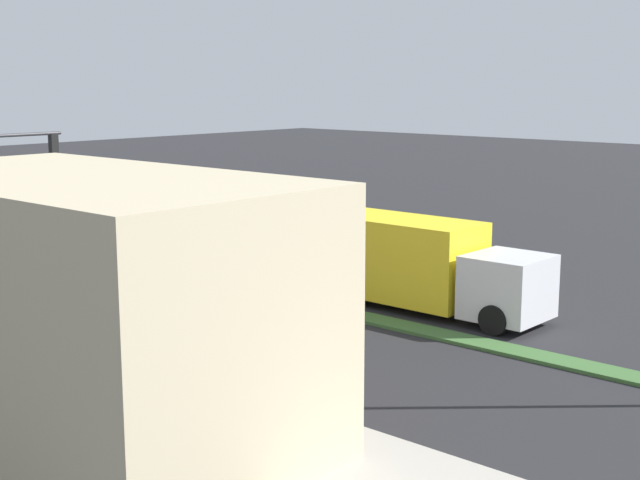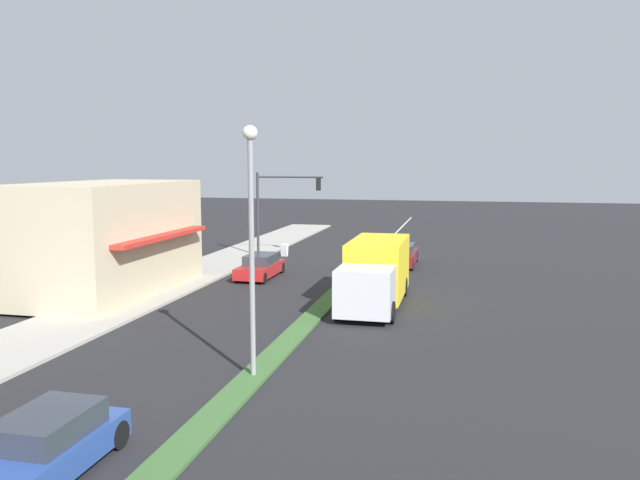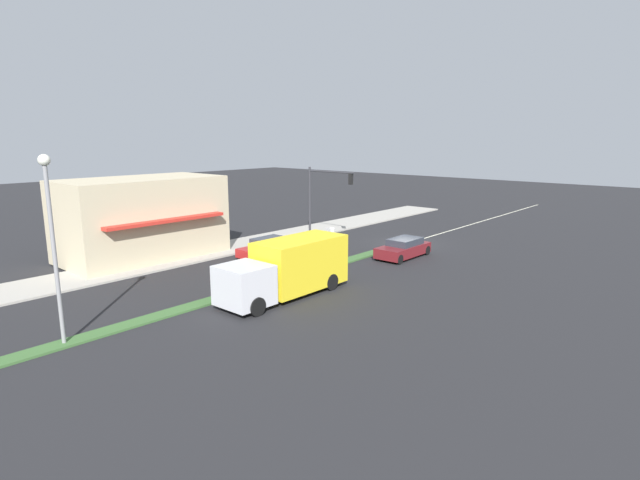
{
  "view_description": "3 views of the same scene",
  "coord_description": "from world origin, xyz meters",
  "px_view_note": "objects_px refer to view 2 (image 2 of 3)",
  "views": [
    {
      "loc": [
        20.85,
        31.14,
        7.3
      ],
      "look_at": [
        -1.07,
        11.68,
        2.01
      ],
      "focal_mm": 50.0,
      "sensor_mm": 36.0,
      "label": 1
    },
    {
      "loc": [
        -6.04,
        42.7,
        6.43
      ],
      "look_at": [
        1.1,
        12.09,
        2.47
      ],
      "focal_mm": 35.0,
      "sensor_mm": 36.0,
      "label": 2
    },
    {
      "loc": [
        -19.83,
        32.82,
        8.08
      ],
      "look_at": [
        -1.78,
        12.25,
        2.42
      ],
      "focal_mm": 28.0,
      "sensor_mm": 36.0,
      "label": 3
    }
  ],
  "objects_px": {
    "warning_aframe_sign": "(284,250)",
    "coupe_blue": "(45,447)",
    "traffic_signal_main": "(278,200)",
    "pedestrian": "(171,267)",
    "hatchback_red": "(260,267)",
    "sedan_maroon": "(400,255)",
    "street_lamp": "(251,219)",
    "delivery_truck": "(375,273)"
  },
  "relations": [
    {
      "from": "traffic_signal_main",
      "to": "sedan_maroon",
      "type": "height_order",
      "value": "traffic_signal_main"
    },
    {
      "from": "traffic_signal_main",
      "to": "street_lamp",
      "type": "height_order",
      "value": "street_lamp"
    },
    {
      "from": "street_lamp",
      "to": "warning_aframe_sign",
      "type": "bearing_deg",
      "value": -75.83
    },
    {
      "from": "warning_aframe_sign",
      "to": "coupe_blue",
      "type": "height_order",
      "value": "coupe_blue"
    },
    {
      "from": "traffic_signal_main",
      "to": "hatchback_red",
      "type": "height_order",
      "value": "traffic_signal_main"
    },
    {
      "from": "pedestrian",
      "to": "hatchback_red",
      "type": "height_order",
      "value": "pedestrian"
    },
    {
      "from": "coupe_blue",
      "to": "street_lamp",
      "type": "bearing_deg",
      "value": -108.5
    },
    {
      "from": "traffic_signal_main",
      "to": "pedestrian",
      "type": "bearing_deg",
      "value": 75.83
    },
    {
      "from": "street_lamp",
      "to": "warning_aframe_sign",
      "type": "distance_m",
      "value": 24.48
    },
    {
      "from": "warning_aframe_sign",
      "to": "coupe_blue",
      "type": "relative_size",
      "value": 0.22
    },
    {
      "from": "street_lamp",
      "to": "sedan_maroon",
      "type": "bearing_deg",
      "value": -95.84
    },
    {
      "from": "coupe_blue",
      "to": "traffic_signal_main",
      "type": "bearing_deg",
      "value": -82.37
    },
    {
      "from": "pedestrian",
      "to": "coupe_blue",
      "type": "bearing_deg",
      "value": 109.19
    },
    {
      "from": "sedan_maroon",
      "to": "street_lamp",
      "type": "bearing_deg",
      "value": 84.16
    },
    {
      "from": "coupe_blue",
      "to": "sedan_maroon",
      "type": "distance_m",
      "value": 28.43
    },
    {
      "from": "delivery_truck",
      "to": "coupe_blue",
      "type": "relative_size",
      "value": 1.94
    },
    {
      "from": "pedestrian",
      "to": "sedan_maroon",
      "type": "height_order",
      "value": "pedestrian"
    },
    {
      "from": "traffic_signal_main",
      "to": "delivery_truck",
      "type": "relative_size",
      "value": 0.75
    },
    {
      "from": "coupe_blue",
      "to": "hatchback_red",
      "type": "relative_size",
      "value": 0.93
    },
    {
      "from": "traffic_signal_main",
      "to": "pedestrian",
      "type": "height_order",
      "value": "traffic_signal_main"
    },
    {
      "from": "coupe_blue",
      "to": "hatchback_red",
      "type": "height_order",
      "value": "coupe_blue"
    },
    {
      "from": "street_lamp",
      "to": "coupe_blue",
      "type": "bearing_deg",
      "value": 71.5
    },
    {
      "from": "hatchback_red",
      "to": "street_lamp",
      "type": "bearing_deg",
      "value": 107.8
    },
    {
      "from": "coupe_blue",
      "to": "sedan_maroon",
      "type": "xyz_separation_m",
      "value": [
        -4.4,
        -28.09,
        0.01
      ]
    },
    {
      "from": "traffic_signal_main",
      "to": "warning_aframe_sign",
      "type": "distance_m",
      "value": 3.54
    },
    {
      "from": "warning_aframe_sign",
      "to": "traffic_signal_main",
      "type": "bearing_deg",
      "value": 70.29
    },
    {
      "from": "delivery_truck",
      "to": "sedan_maroon",
      "type": "relative_size",
      "value": 1.72
    },
    {
      "from": "pedestrian",
      "to": "warning_aframe_sign",
      "type": "xyz_separation_m",
      "value": [
        -2.87,
        -11.08,
        -0.58
      ]
    },
    {
      "from": "street_lamp",
      "to": "warning_aframe_sign",
      "type": "relative_size",
      "value": 8.8
    },
    {
      "from": "sedan_maroon",
      "to": "warning_aframe_sign",
      "type": "bearing_deg",
      "value": -12.84
    },
    {
      "from": "traffic_signal_main",
      "to": "street_lamp",
      "type": "bearing_deg",
      "value": 105.09
    },
    {
      "from": "traffic_signal_main",
      "to": "coupe_blue",
      "type": "distance_m",
      "value": 29.74
    },
    {
      "from": "traffic_signal_main",
      "to": "warning_aframe_sign",
      "type": "relative_size",
      "value": 6.69
    },
    {
      "from": "delivery_truck",
      "to": "hatchback_red",
      "type": "xyz_separation_m",
      "value": [
        7.2,
        -5.18,
        -0.85
      ]
    },
    {
      "from": "traffic_signal_main",
      "to": "delivery_truck",
      "type": "distance_m",
      "value": 15.08
    },
    {
      "from": "warning_aframe_sign",
      "to": "sedan_maroon",
      "type": "height_order",
      "value": "sedan_maroon"
    },
    {
      "from": "delivery_truck",
      "to": "sedan_maroon",
      "type": "distance_m",
      "value": 11.16
    },
    {
      "from": "traffic_signal_main",
      "to": "warning_aframe_sign",
      "type": "bearing_deg",
      "value": -109.71
    },
    {
      "from": "warning_aframe_sign",
      "to": "delivery_truck",
      "type": "distance_m",
      "value": 15.33
    },
    {
      "from": "pedestrian",
      "to": "sedan_maroon",
      "type": "relative_size",
      "value": 0.38
    },
    {
      "from": "pedestrian",
      "to": "delivery_truck",
      "type": "xyz_separation_m",
      "value": [
        -10.96,
        1.89,
        0.47
      ]
    },
    {
      "from": "sedan_maroon",
      "to": "hatchback_red",
      "type": "relative_size",
      "value": 1.05
    }
  ]
}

